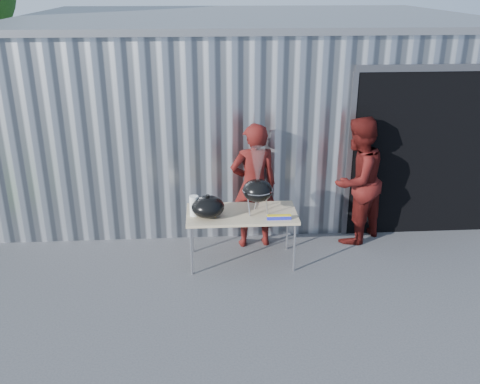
{
  "coord_description": "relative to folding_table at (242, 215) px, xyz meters",
  "views": [
    {
      "loc": [
        -0.06,
        -5.72,
        3.72
      ],
      "look_at": [
        0.38,
        0.91,
        1.05
      ],
      "focal_mm": 40.0,
      "sensor_mm": 36.0,
      "label": 1
    }
  ],
  "objects": [
    {
      "name": "paper_towels",
      "position": [
        -0.64,
        -0.05,
        0.18
      ],
      "size": [
        0.12,
        0.12,
        0.28
      ],
      "primitive_type": "cylinder",
      "color": "white",
      "rests_on": "folding_table"
    },
    {
      "name": "foil_box",
      "position": [
        0.48,
        -0.25,
        0.07
      ],
      "size": [
        0.32,
        0.05,
        0.06
      ],
      "color": "#1D23BD",
      "rests_on": "folding_table"
    },
    {
      "name": "grill_lid",
      "position": [
        -0.46,
        -0.1,
        0.18
      ],
      "size": [
        0.44,
        0.44,
        0.32
      ],
      "color": "black",
      "rests_on": "folding_table"
    },
    {
      "name": "ground",
      "position": [
        -0.41,
        -0.91,
        -0.71
      ],
      "size": [
        80.0,
        80.0,
        0.0
      ],
      "primitive_type": "plane",
      "color": "#424245"
    },
    {
      "name": "person_bystander",
      "position": [
        1.74,
        0.58,
        0.24
      ],
      "size": [
        1.17,
        1.15,
        1.91
      ],
      "primitive_type": "imported",
      "rotation": [
        0.0,
        0.0,
        3.85
      ],
      "color": "#470F0D",
      "rests_on": "ground"
    },
    {
      "name": "kettle_grill",
      "position": [
        0.21,
        -0.03,
        0.47
      ],
      "size": [
        0.41,
        0.41,
        0.93
      ],
      "color": "black",
      "rests_on": "folding_table"
    },
    {
      "name": "folding_table",
      "position": [
        0.0,
        0.0,
        0.0
      ],
      "size": [
        1.5,
        0.75,
        0.75
      ],
      "color": "tan",
      "rests_on": "ground"
    },
    {
      "name": "white_tub",
      "position": [
        -0.55,
        0.21,
        0.09
      ],
      "size": [
        0.2,
        0.15,
        0.1
      ],
      "primitive_type": "cube",
      "color": "white",
      "rests_on": "folding_table"
    },
    {
      "name": "building",
      "position": [
        0.51,
        3.68,
        0.83
      ],
      "size": [
        8.2,
        6.2,
        3.1
      ],
      "color": "silver",
      "rests_on": "ground"
    },
    {
      "name": "person_cook",
      "position": [
        0.21,
        0.52,
        0.22
      ],
      "size": [
        0.73,
        0.53,
        1.86
      ],
      "primitive_type": "imported",
      "rotation": [
        0.0,
        0.0,
        3.27
      ],
      "color": "#470F0D",
      "rests_on": "ground"
    }
  ]
}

